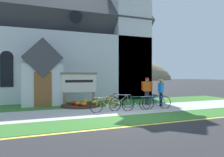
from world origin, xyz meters
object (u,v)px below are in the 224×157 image
Objects in this scene: cyclist_in_red_jersey at (147,89)px; bicycle_green at (106,104)px; church_sign at (79,83)px; bicycle_orange at (137,103)px; roadside_conifer at (137,52)px; cyclist_in_yellow_jersey at (161,90)px; bicycle_silver at (120,101)px; bicycle_white at (157,102)px.

bicycle_green is at bearing -157.00° from cyclist_in_red_jersey.
bicycle_green is at bearing -72.90° from church_sign.
bicycle_orange is 10.59m from roadside_conifer.
cyclist_in_yellow_jersey reaches higher than bicycle_orange.
roadside_conifer reaches higher than cyclist_in_yellow_jersey.
bicycle_silver is at bearing -123.80° from roadside_conifer.
cyclist_in_yellow_jersey is (0.57, -0.69, -0.06)m from cyclist_in_red_jersey.
bicycle_white is at bearing -37.29° from church_sign.
roadside_conifer is (2.49, 7.88, 3.32)m from cyclist_in_yellow_jersey.
bicycle_white is at bearing -110.86° from roadside_conifer.
cyclist_in_yellow_jersey is 8.91m from roadside_conifer.
cyclist_in_red_jersey is at bearing -18.88° from church_sign.
bicycle_white is at bearing -2.79° from bicycle_green.
roadside_conifer reaches higher than bicycle_silver.
bicycle_silver is (2.01, -1.85, -1.00)m from church_sign.
bicycle_silver is at bearing 149.71° from bicycle_white.
cyclist_in_yellow_jersey is at bearing 10.11° from bicycle_green.
church_sign is 1.35× the size of bicycle_silver.
cyclist_in_red_jersey is at bearing -113.05° from roadside_conifer.
bicycle_green is 1.70m from bicycle_orange.
cyclist_in_red_jersey reaches higher than cyclist_in_yellow_jersey.
bicycle_green is 1.08× the size of cyclist_in_yellow_jersey.
bicycle_white is (1.28, -0.00, -0.01)m from bicycle_orange.
bicycle_orange is at bearing -158.76° from cyclist_in_yellow_jersey.
bicycle_green is 2.97m from bicycle_white.
bicycle_orange is 2.34m from cyclist_in_yellow_jersey.
church_sign is at bearing 155.83° from cyclist_in_yellow_jersey.
roadside_conifer is at bearing 53.72° from bicycle_green.
church_sign is 1.38× the size of cyclist_in_yellow_jersey.
bicycle_green is 1.02× the size of cyclist_in_red_jersey.
bicycle_white is 0.27× the size of roadside_conifer.
bicycle_silver is at bearing 38.05° from bicycle_green.
roadside_conifer is (5.12, 7.65, 3.91)m from bicycle_silver.
bicycle_green is at bearing 175.24° from bicycle_orange.
church_sign is 3.99m from bicycle_orange.
cyclist_in_yellow_jersey is (3.80, 0.68, 0.59)m from bicycle_green.
bicycle_orange is 1.06× the size of cyclist_in_yellow_jersey.
roadside_conifer is (3.06, 7.19, 3.26)m from cyclist_in_red_jersey.
bicycle_green is at bearing -169.89° from cyclist_in_yellow_jersey.
bicycle_green is (0.85, -2.76, -1.00)m from church_sign.
church_sign is 9.65m from roadside_conifer.
church_sign is at bearing 142.71° from bicycle_white.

